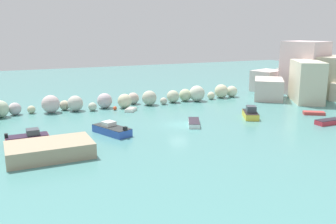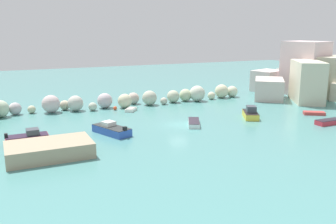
# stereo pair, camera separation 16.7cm
# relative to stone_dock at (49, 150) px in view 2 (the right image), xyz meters

# --- Properties ---
(cove_water) EXTENTS (160.00, 160.00, 0.00)m
(cove_water) POSITION_rel_stone_dock_xyz_m (17.58, 6.56, -0.78)
(cove_water) COLOR teal
(cove_water) RESTS_ON ground
(cliff_headland_right) EXTENTS (25.12, 24.98, 10.38)m
(cliff_headland_right) POSITION_rel_stone_dock_xyz_m (51.34, 16.16, 2.48)
(cliff_headland_right) COLOR beige
(cliff_headland_right) RESTS_ON ground
(rock_breakwater) EXTENTS (42.85, 4.62, 2.80)m
(rock_breakwater) POSITION_rel_stone_dock_xyz_m (15.46, 20.91, 0.41)
(rock_breakwater) COLOR beige
(rock_breakwater) RESTS_ON ground
(stone_dock) EXTENTS (8.57, 5.26, 1.56)m
(stone_dock) POSITION_rel_stone_dock_xyz_m (0.00, 0.00, 0.00)
(stone_dock) COLOR tan
(stone_dock) RESTS_ON ground
(channel_buoy) EXTENTS (0.63, 0.63, 0.63)m
(channel_buoy) POSITION_rel_stone_dock_xyz_m (12.07, 18.88, -0.47)
(channel_buoy) COLOR #E04C28
(channel_buoy) RESTS_ON cove_water
(moored_boat_0) EXTENTS (3.32, 2.73, 0.47)m
(moored_boat_0) POSITION_rel_stone_dock_xyz_m (39.03, 3.73, -0.55)
(moored_boat_0) COLOR #BE3E3B
(moored_boat_0) RESTS_ON cove_water
(moored_boat_1) EXTENTS (3.61, 4.62, 1.88)m
(moored_boat_1) POSITION_rel_stone_dock_xyz_m (28.85, 5.78, -0.12)
(moored_boat_1) COLOR yellow
(moored_boat_1) RESTS_ON cove_water
(moored_boat_2) EXTENTS (2.42, 2.59, 0.52)m
(moored_boat_2) POSITION_rel_stone_dock_xyz_m (14.17, 17.12, -0.53)
(moored_boat_2) COLOR white
(moored_boat_2) RESTS_ON cove_water
(moored_boat_3) EXTENTS (4.05, 5.81, 1.50)m
(moored_boat_3) POSITION_rel_stone_dock_xyz_m (7.99, 5.75, -0.23)
(moored_boat_3) COLOR #3054B6
(moored_boat_3) RESTS_ON cove_water
(moored_boat_4) EXTENTS (4.67, 1.97, 1.68)m
(moored_boat_4) POSITION_rel_stone_dock_xyz_m (-1.79, 5.60, -0.16)
(moored_boat_4) COLOR red
(moored_boat_4) RESTS_ON cove_water
(moored_boat_5) EXTENTS (3.89, 1.46, 0.68)m
(moored_boat_5) POSITION_rel_stone_dock_xyz_m (36.56, -1.47, -0.44)
(moored_boat_5) COLOR #C52E3D
(moored_boat_5) RESTS_ON cove_water
(moored_boat_6) EXTENTS (3.13, 4.41, 0.65)m
(moored_boat_6) POSITION_rel_stone_dock_xyz_m (19.37, 5.46, -0.46)
(moored_boat_6) COLOR white
(moored_boat_6) RESTS_ON cove_water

